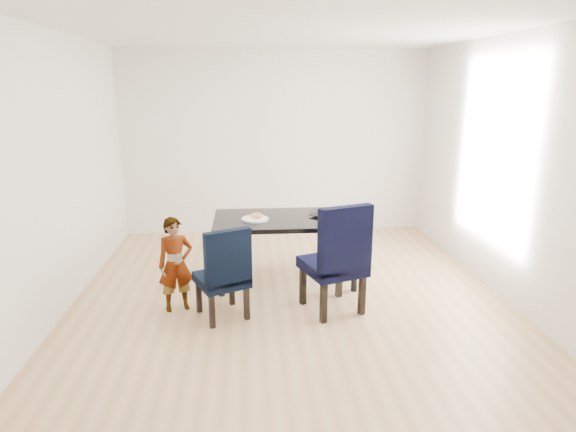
{
  "coord_description": "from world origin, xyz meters",
  "views": [
    {
      "loc": [
        -0.41,
        -4.67,
        2.18
      ],
      "look_at": [
        0.0,
        0.2,
        0.85
      ],
      "focal_mm": 30.0,
      "sensor_mm": 36.0,
      "label": 1
    }
  ],
  "objects": [
    {
      "name": "floor",
      "position": [
        0.0,
        0.0,
        -0.01
      ],
      "size": [
        4.5,
        5.0,
        0.01
      ],
      "primitive_type": "cube",
      "color": "tan",
      "rests_on": "ground"
    },
    {
      "name": "ceiling",
      "position": [
        0.0,
        0.0,
        2.71
      ],
      "size": [
        4.5,
        5.0,
        0.01
      ],
      "primitive_type": "cube",
      "color": "white",
      "rests_on": "wall_back"
    },
    {
      "name": "wall_back",
      "position": [
        0.0,
        2.5,
        1.35
      ],
      "size": [
        4.5,
        0.01,
        2.7
      ],
      "primitive_type": "cube",
      "color": "white",
      "rests_on": "ground"
    },
    {
      "name": "wall_front",
      "position": [
        0.0,
        -2.5,
        1.35
      ],
      "size": [
        4.5,
        0.01,
        2.7
      ],
      "primitive_type": "cube",
      "color": "silver",
      "rests_on": "ground"
    },
    {
      "name": "wall_left",
      "position": [
        -2.25,
        0.0,
        1.35
      ],
      "size": [
        0.01,
        5.0,
        2.7
      ],
      "primitive_type": "cube",
      "color": "white",
      "rests_on": "ground"
    },
    {
      "name": "wall_right",
      "position": [
        2.25,
        0.0,
        1.35
      ],
      "size": [
        0.01,
        5.0,
        2.7
      ],
      "primitive_type": "cube",
      "color": "white",
      "rests_on": "ground"
    },
    {
      "name": "dining_table",
      "position": [
        0.0,
        0.5,
        0.38
      ],
      "size": [
        1.6,
        0.9,
        0.75
      ],
      "primitive_type": "cube",
      "color": "black",
      "rests_on": "floor"
    },
    {
      "name": "chair_left",
      "position": [
        -0.69,
        -0.34,
        0.46
      ],
      "size": [
        0.59,
        0.6,
        0.92
      ],
      "primitive_type": "cube",
      "rotation": [
        0.0,
        0.0,
        0.42
      ],
      "color": "black",
      "rests_on": "floor"
    },
    {
      "name": "chair_right",
      "position": [
        0.4,
        -0.28,
        0.56
      ],
      "size": [
        0.69,
        0.7,
        1.12
      ],
      "primitive_type": "cube",
      "rotation": [
        0.0,
        0.0,
        0.34
      ],
      "color": "black",
      "rests_on": "floor"
    },
    {
      "name": "child",
      "position": [
        -1.14,
        -0.15,
        0.48
      ],
      "size": [
        0.4,
        0.32,
        0.95
      ],
      "primitive_type": "imported",
      "rotation": [
        0.0,
        0.0,
        0.31
      ],
      "color": "#FF4F15",
      "rests_on": "floor"
    },
    {
      "name": "plate",
      "position": [
        -0.34,
        0.44,
        0.76
      ],
      "size": [
        0.34,
        0.34,
        0.02
      ],
      "primitive_type": "cylinder",
      "rotation": [
        0.0,
        0.0,
        0.14
      ],
      "color": "white",
      "rests_on": "dining_table"
    },
    {
      "name": "sandwich",
      "position": [
        -0.33,
        0.45,
        0.8
      ],
      "size": [
        0.15,
        0.08,
        0.06
      ],
      "primitive_type": "ellipsoid",
      "rotation": [
        0.0,
        0.0,
        -0.11
      ],
      "color": "#C19444",
      "rests_on": "plate"
    },
    {
      "name": "laptop",
      "position": [
        0.39,
        0.64,
        0.76
      ],
      "size": [
        0.41,
        0.4,
        0.03
      ],
      "primitive_type": "imported",
      "rotation": [
        0.0,
        0.0,
        3.9
      ],
      "color": "black",
      "rests_on": "dining_table"
    },
    {
      "name": "cable_tangle",
      "position": [
        0.43,
        0.43,
        0.75
      ],
      "size": [
        0.16,
        0.16,
        0.01
      ],
      "primitive_type": "torus",
      "rotation": [
        0.0,
        0.0,
        0.32
      ],
      "color": "black",
      "rests_on": "dining_table"
    }
  ]
}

